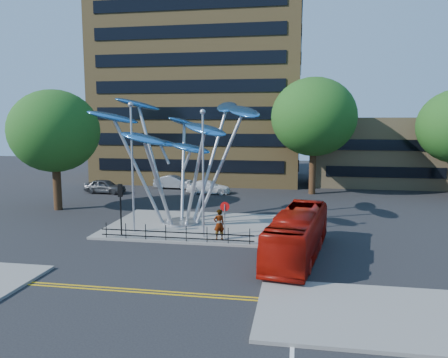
% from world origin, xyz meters
% --- Properties ---
extents(ground, '(120.00, 120.00, 0.00)m').
position_xyz_m(ground, '(0.00, 0.00, 0.00)').
color(ground, black).
rests_on(ground, ground).
extents(traffic_island, '(12.00, 9.00, 0.15)m').
position_xyz_m(traffic_island, '(-1.00, 6.00, 0.07)').
color(traffic_island, slate).
rests_on(traffic_island, ground).
extents(pavement_right, '(12.00, 6.00, 0.15)m').
position_xyz_m(pavement_right, '(11.00, -7.00, 0.07)').
color(pavement_right, slate).
rests_on(pavement_right, ground).
extents(double_yellow_near, '(40.00, 0.12, 0.01)m').
position_xyz_m(double_yellow_near, '(0.00, -6.00, 0.01)').
color(double_yellow_near, gold).
rests_on(double_yellow_near, ground).
extents(double_yellow_far, '(40.00, 0.12, 0.01)m').
position_xyz_m(double_yellow_far, '(0.00, -6.30, 0.01)').
color(double_yellow_far, gold).
rests_on(double_yellow_far, ground).
extents(brick_tower, '(25.00, 15.00, 30.00)m').
position_xyz_m(brick_tower, '(-6.00, 32.00, 15.00)').
color(brick_tower, olive).
rests_on(brick_tower, ground).
extents(low_building_near, '(15.00, 8.00, 8.00)m').
position_xyz_m(low_building_near, '(16.00, 30.00, 4.00)').
color(low_building_near, tan).
rests_on(low_building_near, ground).
extents(tree_right, '(8.80, 8.80, 12.11)m').
position_xyz_m(tree_right, '(8.00, 22.00, 8.04)').
color(tree_right, black).
rests_on(tree_right, ground).
extents(tree_left, '(7.60, 7.60, 10.32)m').
position_xyz_m(tree_left, '(-14.00, 10.00, 6.79)').
color(tree_left, black).
rests_on(tree_left, ground).
extents(leaf_sculpture, '(12.72, 9.54, 9.51)m').
position_xyz_m(leaf_sculpture, '(-2.07, 6.68, 6.87)').
color(leaf_sculpture, '#9EA0A5').
rests_on(leaf_sculpture, traffic_island).
extents(street_lamp_left, '(0.36, 0.36, 8.80)m').
position_xyz_m(street_lamp_left, '(-4.50, 3.50, 5.36)').
color(street_lamp_left, '#9EA0A5').
rests_on(street_lamp_left, traffic_island).
extents(street_lamp_right, '(0.36, 0.36, 8.30)m').
position_xyz_m(street_lamp_right, '(0.50, 3.00, 5.09)').
color(street_lamp_right, '#9EA0A5').
rests_on(street_lamp_right, traffic_island).
extents(traffic_light_island, '(0.28, 0.18, 3.42)m').
position_xyz_m(traffic_light_island, '(-5.00, 2.50, 2.61)').
color(traffic_light_island, black).
rests_on(traffic_light_island, traffic_island).
extents(no_entry_sign_island, '(0.60, 0.10, 2.45)m').
position_xyz_m(no_entry_sign_island, '(2.00, 2.52, 1.82)').
color(no_entry_sign_island, '#9EA0A5').
rests_on(no_entry_sign_island, traffic_island).
extents(pedestrian_railing_front, '(10.00, 0.06, 1.00)m').
position_xyz_m(pedestrian_railing_front, '(-1.00, 1.70, 0.55)').
color(pedestrian_railing_front, black).
rests_on(pedestrian_railing_front, traffic_island).
extents(red_bus, '(3.78, 9.91, 2.69)m').
position_xyz_m(red_bus, '(6.60, 0.05, 1.35)').
color(red_bus, '#920E06').
rests_on(red_bus, ground).
extents(pedestrian, '(0.86, 0.76, 1.98)m').
position_xyz_m(pedestrian, '(1.63, 2.50, 1.14)').
color(pedestrian, gray).
rests_on(pedestrian, traffic_island).
extents(parked_car_left, '(4.53, 2.19, 1.49)m').
position_xyz_m(parked_car_left, '(-13.68, 18.67, 0.75)').
color(parked_car_left, '#3D3F44').
rests_on(parked_car_left, ground).
extents(parked_car_mid, '(4.61, 1.88, 1.49)m').
position_xyz_m(parked_car_mid, '(-7.30, 22.91, 0.74)').
color(parked_car_mid, '#B2B5BA').
rests_on(parked_car_mid, ground).
extents(parked_car_right, '(4.75, 2.08, 1.36)m').
position_xyz_m(parked_car_right, '(-2.80, 20.35, 0.68)').
color(parked_car_right, white).
rests_on(parked_car_right, ground).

